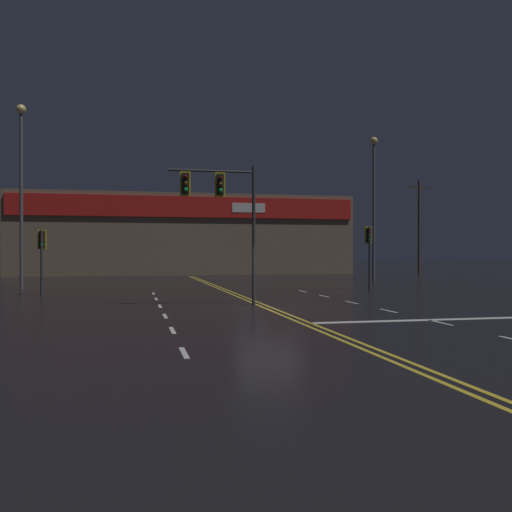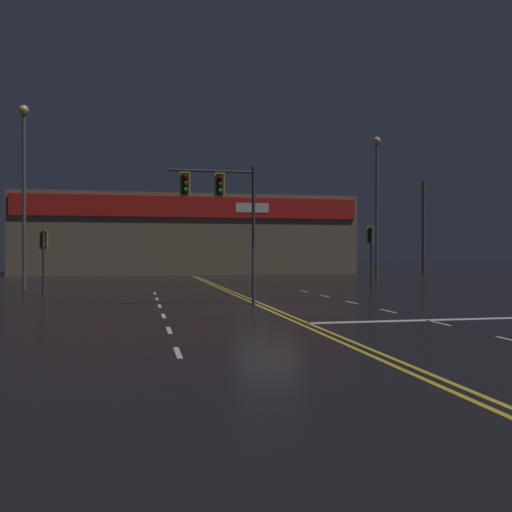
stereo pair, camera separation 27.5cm
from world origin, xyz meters
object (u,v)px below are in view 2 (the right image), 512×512
traffic_signal_corner_northwest (44,247)px  streetlight_near_left (377,191)px  traffic_signal_median (219,199)px  traffic_signal_corner_northeast (371,243)px

traffic_signal_corner_northwest → streetlight_near_left: (21.94, 9.31, 4.30)m
traffic_signal_median → traffic_signal_corner_northwest: (-7.88, 7.25, -1.90)m
traffic_signal_corner_northwest → traffic_signal_corner_northeast: bearing=2.4°
traffic_signal_median → streetlight_near_left: bearing=49.7°
traffic_signal_median → traffic_signal_corner_northwest: 10.88m
traffic_signal_corner_northeast → streetlight_near_left: size_ratio=0.34×
traffic_signal_corner_northeast → streetlight_near_left: (4.12, 8.58, 4.03)m
traffic_signal_median → traffic_signal_corner_northwest: bearing=137.4°
traffic_signal_corner_northwest → traffic_signal_corner_northeast: traffic_signal_corner_northeast is taller
traffic_signal_median → traffic_signal_corner_northwest: traffic_signal_median is taller
traffic_signal_corner_northeast → streetlight_near_left: 10.33m
traffic_signal_median → traffic_signal_corner_northeast: bearing=38.8°
traffic_signal_corner_northwest → traffic_signal_corner_northeast: 17.84m
traffic_signal_corner_northwest → traffic_signal_median: bearing=-42.6°
traffic_signal_corner_northwest → streetlight_near_left: 24.22m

